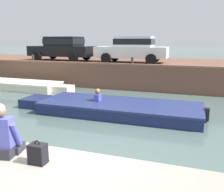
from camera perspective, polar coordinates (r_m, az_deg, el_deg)
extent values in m
plane|color=#4C605B|center=(9.12, 5.45, -4.96)|extent=(400.00, 400.00, 0.00)
cube|color=brown|center=(16.33, 11.77, 5.28)|extent=(60.00, 6.00, 1.40)
cube|color=brown|center=(13.41, 10.34, 6.92)|extent=(60.00, 0.24, 0.08)
cube|color=silver|center=(15.08, -20.20, 2.17)|extent=(4.60, 1.59, 0.37)
cube|color=silver|center=(13.52, -11.07, 1.57)|extent=(0.92, 0.87, 0.37)
cube|color=white|center=(15.04, -20.27, 3.02)|extent=(4.66, 1.65, 0.08)
cube|color=brown|center=(15.28, -21.24, 2.70)|extent=(0.25, 1.42, 0.06)
cube|color=navy|center=(9.47, 1.79, -3.06)|extent=(5.98, 2.15, 0.37)
cube|color=navy|center=(11.01, -16.36, -1.31)|extent=(1.20, 1.18, 0.37)
cube|color=navy|center=(9.41, 1.80, -1.75)|extent=(6.04, 2.21, 0.08)
cube|color=brown|center=(9.32, 4.43, -2.56)|extent=(0.25, 1.92, 0.06)
cube|color=black|center=(9.08, 20.82, -3.96)|extent=(0.16, 0.20, 0.45)
cube|color=#4C51B2|center=(9.68, -3.28, -0.86)|extent=(0.20, 0.32, 0.44)
sphere|color=brown|center=(9.61, -3.31, 0.99)|extent=(0.19, 0.19, 0.19)
sphere|color=tan|center=(9.60, -3.31, 1.23)|extent=(0.17, 0.17, 0.17)
cube|color=black|center=(16.95, -11.35, 10.05)|extent=(4.40, 1.92, 0.64)
cube|color=black|center=(16.84, -10.94, 12.17)|extent=(2.23, 1.61, 0.60)
cube|color=black|center=(16.84, -10.94, 12.17)|extent=(2.32, 1.65, 0.33)
cylinder|color=black|center=(17.03, -16.75, 8.70)|extent=(0.61, 0.21, 0.60)
cylinder|color=black|center=(18.43, -13.36, 9.17)|extent=(0.61, 0.21, 0.60)
cylinder|color=black|center=(15.52, -8.86, 8.73)|extent=(0.61, 0.21, 0.60)
cylinder|color=black|center=(17.05, -5.86, 9.17)|extent=(0.61, 0.21, 0.60)
cube|color=white|center=(15.16, 4.49, 9.96)|extent=(4.27, 1.77, 0.64)
cube|color=white|center=(15.10, 5.17, 12.29)|extent=(2.14, 1.53, 0.60)
cube|color=black|center=(15.10, 5.17, 12.29)|extent=(2.23, 1.56, 0.33)
cylinder|color=black|center=(14.71, -1.38, 8.65)|extent=(0.60, 0.19, 0.60)
cylinder|color=black|center=(16.36, 0.65, 9.08)|extent=(0.60, 0.19, 0.60)
cylinder|color=black|center=(14.07, 8.89, 8.31)|extent=(0.60, 0.19, 0.60)
cylinder|color=black|center=(15.78, 9.91, 8.76)|extent=(0.60, 0.19, 0.60)
cylinder|color=#2D2B28|center=(16.57, -17.59, 8.11)|extent=(0.14, 0.14, 0.35)
sphere|color=#2D2B28|center=(16.56, -17.64, 8.78)|extent=(0.15, 0.15, 0.15)
cylinder|color=#2D2B28|center=(13.80, 4.65, 7.81)|extent=(0.14, 0.14, 0.35)
sphere|color=#2D2B28|center=(13.78, 4.66, 8.62)|extent=(0.15, 0.15, 0.15)
cube|color=#282833|center=(4.83, -23.42, -11.56)|extent=(0.39, 0.35, 0.20)
cube|color=#282833|center=(5.01, -22.17, -10.90)|extent=(0.50, 0.41, 0.14)
cube|color=#4C51B2|center=(4.69, -23.82, -7.54)|extent=(0.40, 0.30, 0.52)
cylinder|color=#4C51B2|center=(4.65, -21.07, -8.17)|extent=(0.15, 0.30, 0.47)
sphere|color=brown|center=(4.59, -24.24, -3.19)|extent=(0.20, 0.20, 0.20)
cube|color=black|center=(4.38, -16.59, -12.55)|extent=(0.28, 0.20, 0.34)
cube|color=black|center=(4.48, -15.72, -12.60)|extent=(0.22, 0.06, 0.18)
torus|color=black|center=(4.30, -16.75, -10.26)|extent=(0.10, 0.02, 0.10)
cube|color=orange|center=(5.05, -24.16, -11.15)|extent=(0.18, 0.12, 0.10)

